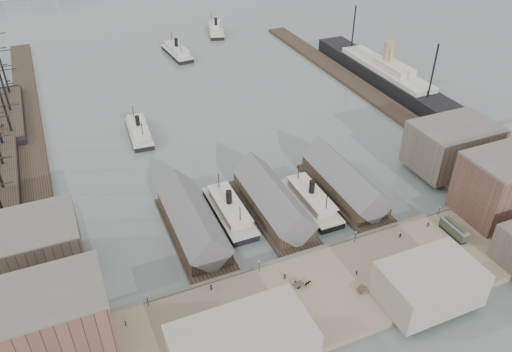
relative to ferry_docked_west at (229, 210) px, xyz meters
name	(u,v)px	position (x,y,z in m)	size (l,w,h in m)	color
ground	(297,246)	(13.00, -20.76, -2.40)	(900.00, 900.00, 0.00)	#546160
quay	(332,291)	(13.00, -40.76, -1.40)	(180.00, 30.00, 2.00)	#806F56
seawall	(305,255)	(13.00, -25.96, -1.25)	(180.00, 1.20, 2.30)	#59544C
west_wharf	(30,134)	(-55.00, 79.24, -1.60)	(10.00, 220.00, 1.60)	#2D231C
east_wharf	(356,84)	(91.00, 69.24, -1.60)	(10.00, 180.00, 1.60)	#2D231C
ferry_shed_west	(193,222)	(-13.00, -3.88, 2.24)	(14.00, 42.00, 12.60)	#2D231C
ferry_shed_center	(273,201)	(13.00, -3.88, 2.24)	(14.00, 42.00, 12.60)	#2D231C
ferry_shed_east	(344,182)	(39.00, -3.88, 2.24)	(14.00, 42.00, 12.60)	#2D231C
warehouse_west_front	(34,330)	(-57.00, -32.76, 8.60)	(32.00, 18.00, 18.00)	brown
warehouse_west_back	(29,249)	(-57.00, -2.76, 6.60)	(26.00, 20.00, 14.00)	#60564C
warehouse_east_front	(510,184)	(79.00, -32.76, 9.10)	(30.00, 18.00, 19.00)	brown
warehouse_east_back	(452,147)	(81.00, -5.76, 7.10)	(28.00, 20.00, 15.00)	#60564C
street_bldg_center	(429,284)	(33.00, -52.76, 4.60)	(24.00, 16.00, 10.00)	gray
street_bldg_west	(242,349)	(-17.00, -52.76, 5.60)	(30.00, 16.00, 12.00)	gray
lamp_post_far_w	(147,299)	(-32.00, -27.76, 2.31)	(0.44, 0.44, 3.92)	black
lamp_post_near_w	(259,264)	(-2.00, -27.76, 2.31)	(0.44, 0.44, 3.92)	black
lamp_post_near_e	(356,235)	(28.00, -27.76, 2.31)	(0.44, 0.44, 3.92)	black
lamp_post_far_e	(439,209)	(58.00, -27.76, 2.31)	(0.44, 0.44, 3.92)	black
ferry_docked_west	(229,210)	(0.00, 0.00, 0.00)	(8.61, 28.70, 10.25)	black
ferry_docked_east	(311,200)	(26.00, -5.19, -0.02)	(8.52, 28.40, 10.14)	black
ferry_open_near	(139,131)	(-14.82, 62.09, -0.23)	(9.39, 26.40, 9.27)	black
ferry_open_mid	(177,51)	(23.38, 142.09, -0.01)	(10.97, 29.22, 10.21)	black
ferry_open_far	(216,29)	(55.58, 169.34, -0.08)	(15.58, 28.95, 9.90)	black
sailing_ship_near	(4,179)	(-64.20, 45.79, 0.48)	(9.56, 65.83, 39.29)	black
sailing_ship_mid	(12,114)	(-60.87, 97.01, 0.40)	(9.51, 54.94, 39.09)	black
ocean_steamer	(385,75)	(105.00, 66.00, 2.06)	(14.21, 103.85, 20.77)	black
tram	(454,230)	(56.28, -36.30, 1.43)	(2.65, 10.07, 3.58)	black
horse_cart_left	(209,326)	(-20.34, -40.05, 0.38)	(4.41, 3.95, 1.51)	black
horse_cart_center	(305,284)	(6.75, -37.14, 0.38)	(4.93, 2.31, 1.51)	black
horse_cart_right	(368,289)	(20.86, -45.24, 0.37)	(4.72, 3.28, 1.47)	black
pedestrian_0	(126,324)	(-38.35, -31.71, 0.50)	(0.66, 0.48, 1.80)	black
pedestrian_1	(172,337)	(-29.16, -39.75, 0.39)	(0.77, 0.60, 1.59)	black
pedestrian_2	(211,287)	(-15.91, -28.76, 0.48)	(1.14, 0.66, 1.77)	black
pedestrian_3	(300,323)	(-0.09, -47.85, 0.43)	(0.97, 0.40, 1.66)	black
pedestrian_4	(285,276)	(3.26, -32.69, 0.44)	(0.82, 0.54, 1.68)	black
pedestrian_5	(357,273)	(21.32, -39.08, 0.40)	(0.59, 0.43, 1.61)	black
pedestrian_6	(400,236)	(41.02, -31.56, 0.51)	(0.89, 0.69, 1.83)	black
pedestrian_7	(461,259)	(50.42, -45.89, 0.47)	(1.13, 0.65, 1.75)	black
pedestrian_8	(428,225)	(51.81, -30.66, 0.43)	(0.98, 0.41, 1.67)	black
pedestrian_9	(509,228)	(73.00, -41.23, 0.45)	(0.83, 0.54, 1.70)	black
pedestrian_10	(295,283)	(4.73, -35.89, 0.42)	(0.80, 0.52, 1.65)	black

